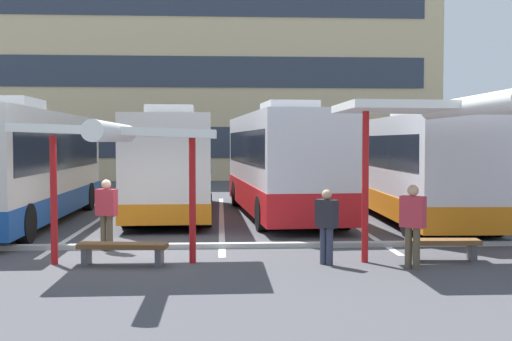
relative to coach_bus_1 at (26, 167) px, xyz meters
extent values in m
plane|color=#47474C|center=(3.99, -5.40, -1.76)|extent=(160.00, 160.00, 0.00)
cube|color=#D1BC8C|center=(3.99, 27.62, 7.19)|extent=(32.82, 13.84, 17.89)
cube|color=#2D3847|center=(3.99, 20.68, 0.70)|extent=(30.20, 0.08, 1.97)
cube|color=#2D3847|center=(3.99, 20.68, 5.18)|extent=(30.20, 0.08, 1.97)
cube|color=#2D3847|center=(3.99, 20.68, 9.65)|extent=(30.20, 0.08, 1.97)
cube|color=black|center=(-3.23, 7.37, 0.48)|extent=(2.22, 0.31, 1.89)
cylinder|color=black|center=(-2.24, 5.69, -1.26)|extent=(0.40, 1.03, 1.00)
cube|color=silver|center=(0.00, 0.00, 0.08)|extent=(2.49, 10.88, 3.11)
cube|color=#194C9E|center=(0.00, 0.00, -1.13)|extent=(2.53, 10.92, 0.70)
cube|color=black|center=(0.00, 0.00, 0.50)|extent=(2.52, 10.01, 1.16)
cube|color=black|center=(-0.04, 5.40, 0.45)|extent=(2.12, 0.10, 1.87)
cube|color=silver|center=(0.01, -1.36, 1.81)|extent=(1.46, 2.21, 0.36)
cylinder|color=black|center=(-1.14, 3.82, -1.26)|extent=(0.31, 1.00, 1.00)
cylinder|color=black|center=(1.08, 3.84, -1.26)|extent=(0.31, 1.00, 1.00)
cylinder|color=black|center=(1.14, -3.82, -1.26)|extent=(0.31, 1.00, 1.00)
cube|color=silver|center=(4.28, 2.36, 0.04)|extent=(2.80, 10.08, 3.03)
cube|color=orange|center=(4.28, 2.36, -1.20)|extent=(2.84, 10.12, 0.57)
cube|color=black|center=(4.28, 2.36, 0.44)|extent=(2.81, 9.28, 1.13)
cube|color=black|center=(4.14, 7.33, 0.40)|extent=(2.21, 0.14, 1.82)
cube|color=silver|center=(4.32, 1.11, 1.73)|extent=(1.57, 2.24, 0.36)
cylinder|color=black|center=(3.03, 5.72, -1.26)|extent=(0.33, 1.01, 1.00)
cylinder|color=black|center=(5.34, 5.79, -1.26)|extent=(0.33, 1.01, 1.00)
cylinder|color=black|center=(3.22, -1.08, -1.26)|extent=(0.33, 1.01, 1.00)
cylinder|color=black|center=(5.53, -1.01, -1.26)|extent=(0.33, 1.01, 1.00)
cube|color=silver|center=(8.01, 1.54, 0.09)|extent=(3.34, 10.26, 3.14)
cube|color=red|center=(8.01, 1.54, -1.03)|extent=(3.38, 10.30, 0.90)
cube|color=black|center=(8.01, 1.54, 0.59)|extent=(3.31, 9.46, 1.04)
cube|color=black|center=(7.61, 6.54, 0.46)|extent=(2.24, 0.26, 1.88)
cube|color=silver|center=(8.11, 0.29, 1.83)|extent=(1.70, 2.31, 0.36)
cylinder|color=black|center=(6.56, 4.88, -1.26)|extent=(0.38, 1.02, 1.00)
cylinder|color=black|center=(8.91, 5.07, -1.26)|extent=(0.38, 1.02, 1.00)
cylinder|color=black|center=(7.11, -1.98, -1.26)|extent=(0.38, 1.02, 1.00)
cylinder|color=black|center=(9.45, -1.80, -1.26)|extent=(0.38, 1.02, 1.00)
cube|color=silver|center=(12.19, 0.95, 0.01)|extent=(2.79, 11.71, 2.98)
cube|color=orange|center=(12.19, 0.95, -1.14)|extent=(2.83, 11.75, 0.68)
cube|color=black|center=(12.19, 0.95, 0.47)|extent=(2.80, 10.78, 0.97)
cube|color=black|center=(12.34, 6.75, 0.37)|extent=(2.20, 0.14, 1.79)
cube|color=silver|center=(12.16, -0.50, 1.68)|extent=(1.56, 2.24, 0.36)
cylinder|color=black|center=(11.15, 5.21, -1.26)|extent=(0.33, 1.01, 1.00)
cylinder|color=black|center=(13.45, 5.15, -1.26)|extent=(0.33, 1.01, 1.00)
cylinder|color=black|center=(10.94, -3.24, -1.26)|extent=(0.33, 1.01, 1.00)
cylinder|color=black|center=(13.24, -3.30, -1.26)|extent=(0.33, 1.01, 1.00)
cube|color=white|center=(2.00, 1.06, -1.75)|extent=(0.16, 14.00, 0.01)
cube|color=white|center=(5.97, 1.06, -1.75)|extent=(0.16, 14.00, 0.01)
cube|color=white|center=(9.94, 1.06, -1.75)|extent=(0.16, 14.00, 0.01)
cube|color=white|center=(13.91, 1.06, -1.75)|extent=(0.16, 14.00, 0.01)
cylinder|color=red|center=(2.53, -6.49, -0.43)|extent=(0.14, 0.14, 2.65)
cylinder|color=red|center=(5.36, -6.49, -0.43)|extent=(0.14, 0.14, 2.65)
cube|color=white|center=(3.94, -6.49, 0.97)|extent=(3.83, 2.72, 0.28)
cylinder|color=white|center=(3.94, -7.70, 0.94)|extent=(0.36, 3.83, 0.36)
cube|color=brown|center=(3.94, -6.66, -1.36)|extent=(1.85, 0.65, 0.10)
cube|color=#4C4C51|center=(3.19, -6.56, -1.58)|extent=(0.16, 0.35, 0.35)
cube|color=#4C4C51|center=(4.69, -6.76, -1.58)|extent=(0.16, 0.35, 0.35)
cylinder|color=red|center=(8.95, -6.62, -0.18)|extent=(0.14, 0.14, 3.15)
cube|color=white|center=(10.65, -6.62, 1.47)|extent=(4.40, 2.50, 0.19)
cylinder|color=white|center=(10.65, -7.72, 1.44)|extent=(0.36, 4.40, 0.36)
cube|color=brown|center=(10.65, -6.53, -1.36)|extent=(1.56, 0.52, 0.10)
cube|color=#4C4C51|center=(10.03, -6.49, -1.58)|extent=(0.14, 0.34, 0.35)
cube|color=#4C4C51|center=(11.27, -6.57, -1.58)|extent=(0.14, 0.34, 0.35)
cube|color=#ADADA8|center=(3.99, -4.73, -1.70)|extent=(44.00, 0.24, 0.12)
cylinder|color=brown|center=(9.68, -7.30, -1.34)|extent=(0.14, 0.14, 0.83)
cylinder|color=brown|center=(9.80, -7.41, -1.34)|extent=(0.14, 0.14, 0.83)
cube|color=#BF333F|center=(9.74, -7.35, -0.62)|extent=(0.51, 0.48, 0.62)
sphere|color=tan|center=(9.74, -7.35, -0.20)|extent=(0.22, 0.22, 0.22)
cylinder|color=#33384C|center=(8.05, -6.78, -1.37)|extent=(0.14, 0.14, 0.76)
cylinder|color=#33384C|center=(8.16, -6.89, -1.37)|extent=(0.14, 0.14, 0.76)
cube|color=#26262D|center=(8.11, -6.84, -0.70)|extent=(0.47, 0.47, 0.57)
sphere|color=tan|center=(8.11, -6.84, -0.31)|extent=(0.21, 0.21, 0.21)
cylinder|color=brown|center=(3.23, -4.86, -1.35)|extent=(0.14, 0.14, 0.82)
cylinder|color=brown|center=(3.38, -4.92, -1.35)|extent=(0.14, 0.14, 0.82)
cube|color=#BF333F|center=(3.31, -4.89, -0.64)|extent=(0.52, 0.36, 0.61)
sphere|color=beige|center=(3.31, -4.89, -0.22)|extent=(0.22, 0.22, 0.22)
camera|label=1|loc=(5.94, -19.53, 0.77)|focal=44.16mm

